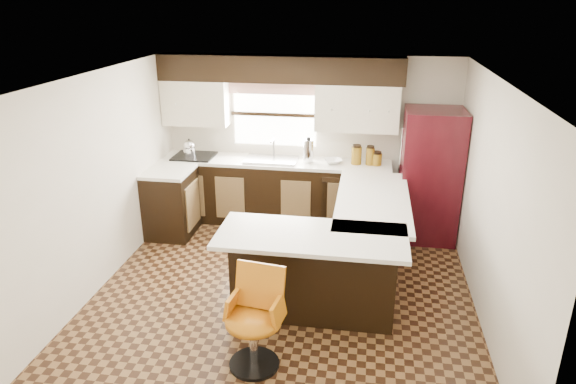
% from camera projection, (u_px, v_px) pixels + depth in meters
% --- Properties ---
extents(floor, '(4.40, 4.40, 0.00)m').
position_uv_depth(floor, '(284.00, 290.00, 5.87)').
color(floor, '#49301A').
rests_on(floor, ground).
extents(ceiling, '(4.40, 4.40, 0.00)m').
position_uv_depth(ceiling, '(283.00, 78.00, 5.01)').
color(ceiling, silver).
rests_on(ceiling, wall_back).
extents(wall_back, '(4.40, 0.00, 4.40)m').
position_uv_depth(wall_back, '(309.00, 139.00, 7.47)').
color(wall_back, beige).
rests_on(wall_back, floor).
extents(wall_front, '(4.40, 0.00, 4.40)m').
position_uv_depth(wall_front, '(228.00, 310.00, 3.41)').
color(wall_front, beige).
rests_on(wall_front, floor).
extents(wall_left, '(0.00, 4.40, 4.40)m').
position_uv_depth(wall_left, '(99.00, 182.00, 5.75)').
color(wall_left, beige).
rests_on(wall_left, floor).
extents(wall_right, '(0.00, 4.40, 4.40)m').
position_uv_depth(wall_right, '(491.00, 205.00, 5.12)').
color(wall_right, beige).
rests_on(wall_right, floor).
extents(base_cab_back, '(3.30, 0.60, 0.90)m').
position_uv_depth(base_cab_back, '(275.00, 193.00, 7.52)').
color(base_cab_back, black).
rests_on(base_cab_back, floor).
extents(base_cab_left, '(0.60, 0.70, 0.90)m').
position_uv_depth(base_cab_left, '(171.00, 204.00, 7.13)').
color(base_cab_left, black).
rests_on(base_cab_left, floor).
extents(counter_back, '(3.30, 0.60, 0.04)m').
position_uv_depth(counter_back, '(275.00, 162.00, 7.36)').
color(counter_back, silver).
rests_on(counter_back, base_cab_back).
extents(counter_left, '(0.60, 0.70, 0.04)m').
position_uv_depth(counter_left, '(169.00, 171.00, 6.96)').
color(counter_left, silver).
rests_on(counter_left, base_cab_left).
extents(soffit, '(3.40, 0.35, 0.36)m').
position_uv_depth(soffit, '(279.00, 69.00, 7.00)').
color(soffit, black).
rests_on(soffit, wall_back).
extents(upper_cab_left, '(0.94, 0.35, 0.64)m').
position_uv_depth(upper_cab_left, '(196.00, 102.00, 7.36)').
color(upper_cab_left, beige).
rests_on(upper_cab_left, wall_back).
extents(upper_cab_right, '(1.14, 0.35, 0.64)m').
position_uv_depth(upper_cab_right, '(357.00, 108.00, 7.02)').
color(upper_cab_right, beige).
rests_on(upper_cab_right, wall_back).
extents(window_pane, '(1.20, 0.02, 0.90)m').
position_uv_depth(window_pane, '(275.00, 114.00, 7.40)').
color(window_pane, white).
rests_on(window_pane, wall_back).
extents(valance, '(1.30, 0.06, 0.18)m').
position_uv_depth(valance, '(274.00, 88.00, 7.22)').
color(valance, '#D19B93').
rests_on(valance, wall_back).
extents(sink, '(0.75, 0.45, 0.03)m').
position_uv_depth(sink, '(271.00, 160.00, 7.33)').
color(sink, '#B2B2B7').
rests_on(sink, counter_back).
extents(dishwasher, '(0.58, 0.03, 0.78)m').
position_uv_depth(dishwasher, '(342.00, 205.00, 7.12)').
color(dishwasher, black).
rests_on(dishwasher, floor).
extents(cooktop, '(0.58, 0.50, 0.02)m').
position_uv_depth(cooktop, '(194.00, 156.00, 7.50)').
color(cooktop, black).
rests_on(cooktop, counter_back).
extents(peninsula_long, '(0.60, 1.95, 0.90)m').
position_uv_depth(peninsula_long, '(366.00, 237.00, 6.15)').
color(peninsula_long, black).
rests_on(peninsula_long, floor).
extents(peninsula_return, '(1.65, 0.60, 0.90)m').
position_uv_depth(peninsula_return, '(314.00, 274.00, 5.33)').
color(peninsula_return, black).
rests_on(peninsula_return, floor).
extents(counter_pen_long, '(0.84, 1.95, 0.04)m').
position_uv_depth(counter_pen_long, '(373.00, 200.00, 5.97)').
color(counter_pen_long, silver).
rests_on(counter_pen_long, peninsula_long).
extents(counter_pen_return, '(1.89, 0.84, 0.04)m').
position_uv_depth(counter_pen_return, '(312.00, 236.00, 5.08)').
color(counter_pen_return, silver).
rests_on(counter_pen_return, peninsula_return).
extents(refrigerator, '(0.77, 0.74, 1.79)m').
position_uv_depth(refrigerator, '(430.00, 176.00, 6.88)').
color(refrigerator, '#390910').
rests_on(refrigerator, floor).
extents(bar_chair, '(0.56, 0.56, 0.93)m').
position_uv_depth(bar_chair, '(253.00, 322.00, 4.51)').
color(bar_chair, '#C16A0E').
rests_on(bar_chair, floor).
extents(kettle, '(0.18, 0.18, 0.24)m').
position_uv_depth(kettle, '(189.00, 147.00, 7.46)').
color(kettle, silver).
rests_on(kettle, cooktop).
extents(percolator, '(0.15, 0.15, 0.33)m').
position_uv_depth(percolator, '(308.00, 151.00, 7.22)').
color(percolator, silver).
rests_on(percolator, counter_back).
extents(mixing_bowl, '(0.32, 0.32, 0.06)m').
position_uv_depth(mixing_bowl, '(333.00, 161.00, 7.21)').
color(mixing_bowl, white).
rests_on(mixing_bowl, counter_back).
extents(canister_large, '(0.14, 0.14, 0.25)m').
position_uv_depth(canister_large, '(356.00, 156.00, 7.15)').
color(canister_large, brown).
rests_on(canister_large, counter_back).
extents(canister_med, '(0.12, 0.12, 0.24)m').
position_uv_depth(canister_med, '(370.00, 156.00, 7.12)').
color(canister_med, brown).
rests_on(canister_med, counter_back).
extents(canister_small, '(0.14, 0.14, 0.16)m').
position_uv_depth(canister_small, '(377.00, 159.00, 7.12)').
color(canister_small, brown).
rests_on(canister_small, counter_back).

